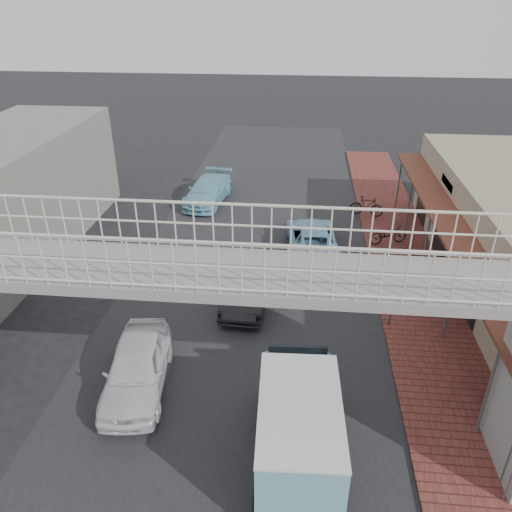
% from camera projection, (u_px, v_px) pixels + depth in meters
% --- Properties ---
extents(ground, '(120.00, 120.00, 0.00)m').
position_uv_depth(ground, '(236.00, 346.00, 16.60)').
color(ground, black).
rests_on(ground, ground).
extents(road_strip, '(10.00, 60.00, 0.01)m').
position_uv_depth(road_strip, '(236.00, 346.00, 16.60)').
color(road_strip, black).
rests_on(road_strip, ground).
extents(sidewalk, '(3.00, 40.00, 0.10)m').
position_uv_depth(sidewalk, '(419.00, 305.00, 18.65)').
color(sidewalk, brown).
rests_on(sidewalk, ground).
extents(footbridge, '(16.40, 2.40, 6.34)m').
position_uv_depth(footbridge, '(211.00, 345.00, 11.59)').
color(footbridge, gray).
rests_on(footbridge, ground).
extents(building_far_left, '(5.00, 14.00, 5.00)m').
position_uv_depth(building_far_left, '(2.00, 198.00, 21.64)').
color(building_far_left, gray).
rests_on(building_far_left, ground).
extents(white_hatchback, '(2.21, 4.39, 1.43)m').
position_uv_depth(white_hatchback, '(137.00, 367.00, 14.59)').
color(white_hatchback, silver).
rests_on(white_hatchback, ground).
extents(dark_sedan, '(1.70, 4.43, 1.44)m').
position_uv_depth(dark_sedan, '(248.00, 283.00, 18.79)').
color(dark_sedan, black).
rests_on(dark_sedan, ground).
extents(angkot_curb, '(2.64, 4.93, 1.32)m').
position_uv_depth(angkot_curb, '(312.00, 238.00, 22.31)').
color(angkot_curb, '#71A7C4').
rests_on(angkot_curb, ground).
extents(angkot_far, '(2.44, 4.80, 1.33)m').
position_uv_depth(angkot_far, '(208.00, 190.00, 27.59)').
color(angkot_far, '#7CBFD7').
rests_on(angkot_far, ground).
extents(angkot_van, '(2.17, 4.44, 2.14)m').
position_uv_depth(angkot_van, '(299.00, 421.00, 11.94)').
color(angkot_van, black).
rests_on(angkot_van, ground).
extents(motorcycle_near, '(1.91, 1.17, 0.95)m').
position_uv_depth(motorcycle_near, '(388.00, 234.00, 22.89)').
color(motorcycle_near, black).
rests_on(motorcycle_near, sidewalk).
extents(motorcycle_far, '(1.79, 0.84, 1.04)m').
position_uv_depth(motorcycle_far, '(367.00, 206.00, 25.72)').
color(motorcycle_far, black).
rests_on(motorcycle_far, sidewalk).
extents(arrow_sign, '(1.66, 1.07, 2.81)m').
position_uv_depth(arrow_sign, '(418.00, 268.00, 16.46)').
color(arrow_sign, '#59595B').
rests_on(arrow_sign, sidewalk).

